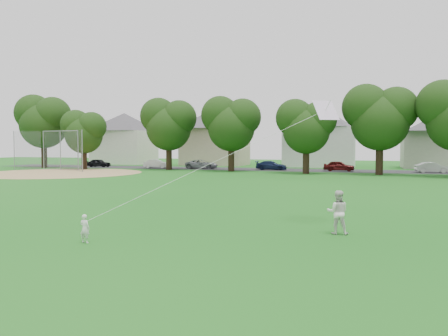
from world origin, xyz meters
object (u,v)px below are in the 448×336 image
(toddler, at_px, (85,229))
(kite, at_px, (218,160))
(older_boy, at_px, (338,212))
(baseball_backstop, at_px, (57,151))

(toddler, distance_m, kite, 5.02)
(toddler, relative_size, older_boy, 0.60)
(older_boy, bearing_deg, baseball_backstop, -43.32)
(toddler, height_order, kite, kite)
(kite, relative_size, baseball_backstop, 0.90)
(toddler, distance_m, baseball_backstop, 43.05)
(toddler, xyz_separation_m, kite, (3.46, 2.96, 2.11))
(toddler, height_order, baseball_backstop, baseball_backstop)
(toddler, distance_m, older_boy, 8.46)
(kite, bearing_deg, baseball_backstop, 135.79)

